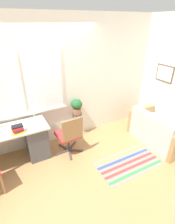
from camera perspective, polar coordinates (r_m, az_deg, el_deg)
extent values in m
plane|color=tan|center=(3.80, -10.37, -14.57)|extent=(14.00, 14.00, 0.00)
cube|color=white|center=(3.68, -15.45, 7.98)|extent=(9.00, 0.06, 2.70)
cube|color=silver|center=(3.55, -26.30, 6.81)|extent=(0.79, 0.02, 1.24)
cube|color=white|center=(3.54, -26.29, 6.76)|extent=(0.72, 0.01, 1.17)
cube|color=silver|center=(3.64, -13.91, 9.35)|extent=(0.79, 0.02, 1.24)
cube|color=white|center=(3.63, -13.87, 9.31)|extent=(0.72, 0.01, 1.17)
cube|color=silver|center=(3.81, -18.61, -0.40)|extent=(1.63, 0.11, 0.04)
cube|color=white|center=(4.60, 23.63, 10.54)|extent=(0.06, 9.00, 2.70)
cube|color=brown|center=(4.52, 23.91, 11.44)|extent=(0.02, 0.46, 0.38)
cube|color=white|center=(4.51, 23.85, 11.44)|extent=(0.01, 0.41, 0.33)
cube|color=#4C4C51|center=(3.76, -16.29, -8.83)|extent=(0.40, 0.50, 0.72)
ellipsoid|color=silver|center=(3.43, -26.11, -6.46)|extent=(0.04, 0.06, 0.03)
cylinder|color=white|center=(3.69, -16.93, -2.33)|extent=(0.14, 0.14, 0.01)
cylinder|color=white|center=(3.60, -17.37, 0.47)|extent=(0.02, 0.02, 0.39)
ellipsoid|color=white|center=(3.51, -17.87, 3.67)|extent=(0.12, 0.12, 0.08)
cube|color=yellow|center=(3.37, -21.70, -6.15)|extent=(0.22, 0.16, 0.03)
cube|color=red|center=(3.37, -21.72, -5.60)|extent=(0.18, 0.13, 0.03)
cube|color=purple|center=(3.34, -21.82, -5.28)|extent=(0.20, 0.13, 0.03)
cube|color=red|center=(3.32, -22.10, -4.86)|extent=(0.20, 0.16, 0.03)
cube|color=black|center=(3.32, -21.97, -4.32)|extent=(0.19, 0.13, 0.02)
cylinder|color=olive|center=(3.31, -25.93, -20.45)|extent=(0.04, 0.04, 0.43)
cube|color=#47474C|center=(3.89, -8.20, -12.97)|extent=(0.31, 0.06, 0.03)
cube|color=#47474C|center=(3.82, -5.74, -13.73)|extent=(0.11, 0.31, 0.03)
cube|color=#47474C|center=(3.91, -3.77, -12.42)|extent=(0.28, 0.20, 0.03)
cube|color=#47474C|center=(4.04, -5.01, -10.96)|extent=(0.26, 0.23, 0.03)
cube|color=#47474C|center=(4.03, -7.65, -11.28)|extent=(0.15, 0.30, 0.03)
cylinder|color=#333338|center=(3.81, -6.22, -9.93)|extent=(0.04, 0.04, 0.37)
cube|color=red|center=(3.68, -6.40, -7.26)|extent=(0.49, 0.47, 0.06)
cube|color=olive|center=(3.36, -4.88, -5.73)|extent=(0.43, 0.06, 0.44)
cube|color=beige|center=(4.39, 22.26, -6.54)|extent=(0.76, 1.14, 0.42)
cube|color=beige|center=(4.00, 20.34, -3.36)|extent=(0.16, 1.14, 0.33)
cube|color=#A87F4C|center=(4.69, 17.01, -2.05)|extent=(0.76, 0.09, 0.60)
cylinder|color=#333338|center=(4.08, -3.45, -0.61)|extent=(0.23, 0.23, 0.02)
cylinder|color=#333338|center=(4.26, -2.15, -3.94)|extent=(0.01, 0.01, 0.59)
cylinder|color=#333338|center=(4.28, -4.40, -3.88)|extent=(0.01, 0.01, 0.59)
cylinder|color=#333338|center=(4.15, -3.46, -4.96)|extent=(0.01, 0.01, 0.59)
cylinder|color=#9E6B4C|center=(4.04, -3.48, 0.35)|extent=(0.19, 0.19, 0.14)
ellipsoid|color=#235B2D|center=(3.96, -3.55, 2.58)|extent=(0.25, 0.25, 0.22)
cube|color=gray|center=(3.73, 13.12, -15.85)|extent=(1.29, 0.70, 0.01)
cube|color=#388E4C|center=(3.60, 15.82, -18.14)|extent=(1.26, 0.06, 0.00)
cube|color=#C63838|center=(3.67, 14.44, -16.96)|extent=(1.26, 0.06, 0.00)
cube|color=#C63838|center=(3.73, 13.13, -15.81)|extent=(1.26, 0.06, 0.00)
cube|color=#334C99|center=(3.80, 11.87, -14.69)|extent=(1.26, 0.06, 0.00)
cube|color=#DBCC4C|center=(3.87, 10.67, -13.61)|extent=(1.26, 0.06, 0.00)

